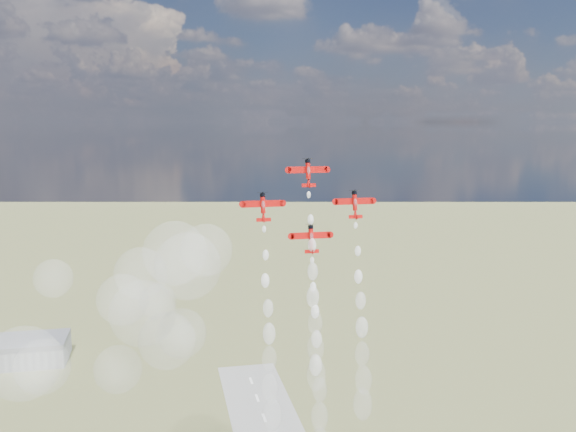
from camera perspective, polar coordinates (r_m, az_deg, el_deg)
The scene contains 10 objects.
hangar at distance 370.02m, azimuth -23.82°, elevation -11.47°, with size 50.00×28.00×13.00m.
plane_lead at distance 166.27m, azimuth 1.90°, elevation 4.11°, with size 10.97×3.89×7.74m.
plane_left at distance 162.81m, azimuth -2.35°, elevation 0.89°, with size 10.97×3.89×7.74m.
plane_right at distance 168.89m, azimuth 6.27°, elevation 1.13°, with size 10.97×3.89×7.74m.
plane_slot at distance 164.98m, azimuth 2.18°, elevation -2.09°, with size 10.97×3.89×7.74m.
smoke_trail_lead at distance 166.88m, azimuth 2.55°, elevation -11.34°, with size 5.10×13.01×50.53m.
smoke_trail_left at distance 165.36m, azimuth -1.69°, elevation -14.78°, with size 5.16×13.98×50.35m.
smoke_trail_right at distance 171.85m, azimuth 6.97°, elevation -14.00°, with size 5.24×12.72×50.77m.
smoke_trail_slot at distance 169.95m, azimuth 2.91°, elevation -17.37°, with size 5.24×13.90×50.56m.
drifted_smoke_cloud at distance 192.53m, azimuth -14.27°, elevation -8.34°, with size 70.69×43.04×53.64m.
Camera 1 is at (-41.49, -159.90, 129.85)m, focal length 38.00 mm.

